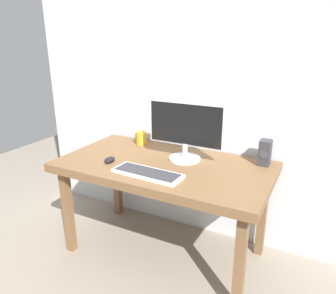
# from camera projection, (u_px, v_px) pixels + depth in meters

# --- Properties ---
(ground_plane) EXTENTS (6.00, 6.00, 0.00)m
(ground_plane) POSITION_uv_depth(u_px,v_px,m) (165.00, 251.00, 2.41)
(ground_plane) COLOR gray
(wall_back) EXTENTS (2.83, 0.04, 3.00)m
(wall_back) POSITION_uv_depth(u_px,v_px,m) (192.00, 41.00, 2.29)
(wall_back) COLOR silver
(wall_back) RESTS_ON ground_plane
(desk) EXTENTS (1.44, 0.78, 0.71)m
(desk) POSITION_uv_depth(u_px,v_px,m) (164.00, 173.00, 2.20)
(desk) COLOR brown
(desk) RESTS_ON ground_plane
(monitor) EXTENTS (0.54, 0.22, 0.41)m
(monitor) POSITION_uv_depth(u_px,v_px,m) (186.00, 129.00, 2.18)
(monitor) COLOR silver
(monitor) RESTS_ON desk
(keyboard_primary) EXTENTS (0.46, 0.18, 0.02)m
(keyboard_primary) POSITION_uv_depth(u_px,v_px,m) (148.00, 173.00, 1.99)
(keyboard_primary) COLOR silver
(keyboard_primary) RESTS_ON desk
(mouse) EXTENTS (0.08, 0.11, 0.03)m
(mouse) POSITION_uv_depth(u_px,v_px,m) (110.00, 160.00, 2.19)
(mouse) COLOR black
(mouse) RESTS_ON desk
(speaker_right) EXTENTS (0.08, 0.09, 0.17)m
(speaker_right) POSITION_uv_depth(u_px,v_px,m) (265.00, 153.00, 2.12)
(speaker_right) COLOR #333338
(speaker_right) RESTS_ON desk
(coffee_mug) EXTENTS (0.08, 0.08, 0.10)m
(coffee_mug) POSITION_uv_depth(u_px,v_px,m) (141.00, 138.00, 2.55)
(coffee_mug) COLOR orange
(coffee_mug) RESTS_ON desk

